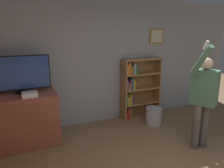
{
  "coord_description": "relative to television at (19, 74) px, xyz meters",
  "views": [
    {
      "loc": [
        -1.84,
        -1.6,
        2.06
      ],
      "look_at": [
        -0.42,
        1.65,
        1.16
      ],
      "focal_mm": 35.0,
      "sensor_mm": 36.0,
      "label": 1
    }
  ],
  "objects": [
    {
      "name": "television",
      "position": [
        0.0,
        0.0,
        0.0
      ],
      "size": [
        1.04,
        0.22,
        0.67
      ],
      "color": "black",
      "rests_on": "tv_ledge"
    },
    {
      "name": "wall_back",
      "position": [
        1.83,
        0.38,
        0.06
      ],
      "size": [
        6.92,
        0.09,
        2.7
      ],
      "color": "#9EA3A8",
      "rests_on": "ground_plane"
    },
    {
      "name": "bookshelf",
      "position": [
        2.5,
        0.2,
        -0.58
      ],
      "size": [
        0.94,
        0.28,
        1.41
      ],
      "color": "#997047",
      "rests_on": "ground_plane"
    },
    {
      "name": "remote_loose",
      "position": [
        0.16,
        -0.34,
        -0.34
      ],
      "size": [
        0.04,
        0.14,
        0.02
      ],
      "color": "white",
      "rests_on": "tv_ledge"
    },
    {
      "name": "waste_bin",
      "position": [
        2.64,
        -0.3,
        -1.11
      ],
      "size": [
        0.35,
        0.35,
        0.37
      ],
      "color": "#B7B7BC",
      "rests_on": "ground_plane"
    },
    {
      "name": "person",
      "position": [
        2.81,
        -1.45,
        -0.33
      ],
      "size": [
        0.57,
        0.54,
        1.89
      ],
      "rotation": [
        0.0,
        0.0,
        -1.09
      ],
      "color": "#56514C",
      "rests_on": "ground_plane"
    },
    {
      "name": "game_console",
      "position": [
        0.12,
        -0.31,
        -0.3
      ],
      "size": [
        0.25,
        0.18,
        0.09
      ],
      "color": "white",
      "rests_on": "tv_ledge"
    },
    {
      "name": "tv_ledge",
      "position": [
        -0.0,
        -0.08,
        -0.82
      ],
      "size": [
        1.17,
        0.71,
        0.95
      ],
      "color": "#93513D",
      "rests_on": "ground_plane"
    }
  ]
}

